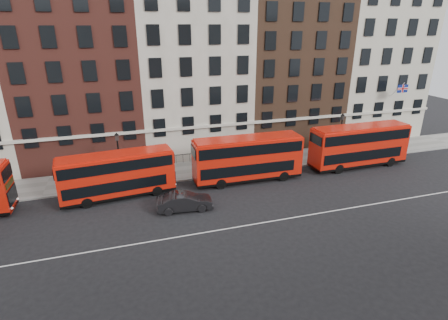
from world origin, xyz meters
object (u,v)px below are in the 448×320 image
object	(u,v)px
bus_d	(359,145)
car_front	(185,202)
bus_c	(247,158)
bus_b	(117,174)
traffic_light	(393,135)

from	to	relation	value
bus_d	car_front	distance (m)	21.02
bus_c	car_front	xyz separation A→B (m)	(-7.29, -4.21, -1.70)
bus_b	bus_c	world-z (taller)	bus_c
bus_b	bus_d	size ratio (longest dim) A/B	0.92
bus_d	traffic_light	bearing A→B (deg)	17.21
bus_b	bus_c	bearing A→B (deg)	-5.75
bus_c	bus_d	world-z (taller)	bus_d
bus_b	traffic_light	size ratio (longest dim) A/B	3.16
bus_c	car_front	world-z (taller)	bus_c
traffic_light	bus_d	bearing A→B (deg)	-161.93
car_front	bus_c	bearing A→B (deg)	-55.21
bus_b	bus_c	xyz separation A→B (m)	(12.62, 0.00, 0.19)
car_front	traffic_light	world-z (taller)	traffic_light
car_front	traffic_light	distance (m)	27.72
bus_d	bus_b	bearing A→B (deg)	179.15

